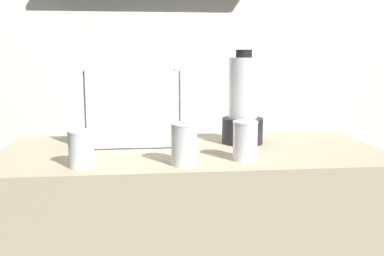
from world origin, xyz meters
The scene contains 6 objects.
back_wall_unit centered at (-0.01, 0.77, 1.26)m, with size 2.60×0.24×2.50m.
carrot_display_bin centered at (-0.22, 0.15, 1.00)m, with size 0.35×0.25×0.29m.
blender_pitcher centered at (0.21, 0.09, 1.04)m, with size 0.16×0.16×0.37m.
juice_cup_orange_far_left centered at (-0.37, -0.21, 0.95)m, with size 0.08×0.08×0.11m.
juice_cup_beet_left centered at (-0.05, -0.22, 0.96)m, with size 0.09×0.09×0.13m.
juice_cup_carrot_middle centered at (0.16, -0.19, 0.96)m, with size 0.08×0.08×0.13m.
Camera 1 is at (-0.17, -1.55, 1.24)m, focal length 40.27 mm.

